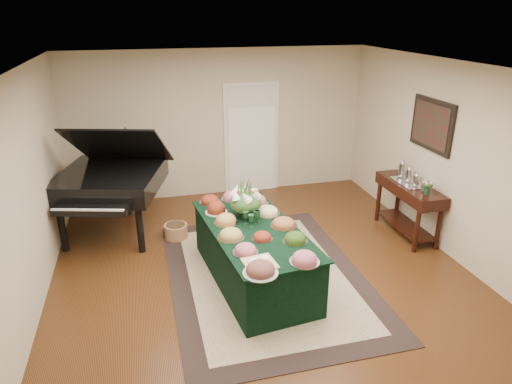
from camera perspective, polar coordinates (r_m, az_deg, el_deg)
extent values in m
plane|color=black|center=(6.31, 0.69, -9.87)|extent=(6.00, 6.00, 0.00)
cube|color=black|center=(6.21, 1.26, -10.41)|extent=(2.52, 3.52, 0.01)
cube|color=beige|center=(6.21, 1.26, -10.36)|extent=(2.01, 3.02, 0.01)
cube|color=silver|center=(8.70, -0.58, 6.76)|extent=(1.05, 0.04, 2.10)
cube|color=white|center=(8.70, -0.55, 6.41)|extent=(0.90, 0.06, 2.00)
cube|color=black|center=(5.94, -0.30, -7.88)|extent=(1.23, 2.24, 0.75)
cube|color=black|center=(5.76, -0.31, -4.61)|extent=(1.29, 2.31, 0.02)
cylinder|color=silver|center=(5.89, -3.77, -3.88)|extent=(0.32, 0.32, 0.01)
ellipsoid|color=#CE924A|center=(5.86, -3.79, -3.42)|extent=(0.26, 0.26, 0.09)
cylinder|color=silver|center=(6.75, -1.19, -0.35)|extent=(0.30, 0.30, 0.01)
ellipsoid|color=#A96031|center=(6.73, -1.20, 0.04)|extent=(0.25, 0.25, 0.09)
cylinder|color=silver|center=(6.14, 1.45, -2.69)|extent=(0.34, 0.34, 0.01)
ellipsoid|color=#F3E297|center=(6.12, 1.46, -2.32)|extent=(0.28, 0.28, 0.07)
cylinder|color=silver|center=(5.81, 3.46, -4.21)|extent=(0.35, 0.35, 0.01)
ellipsoid|color=#A96031|center=(5.80, 3.47, -3.83)|extent=(0.29, 0.29, 0.07)
cylinder|color=silver|center=(5.20, -1.33, -7.54)|extent=(0.30, 0.30, 0.01)
ellipsoid|color=#C2616E|center=(5.18, -1.33, -7.12)|extent=(0.24, 0.24, 0.07)
cylinder|color=silver|center=(6.61, -3.07, -0.87)|extent=(0.31, 0.31, 0.01)
ellipsoid|color=#C2616E|center=(6.59, -3.08, -0.49)|extent=(0.25, 0.25, 0.08)
cylinder|color=silver|center=(6.53, -5.78, -1.24)|extent=(0.31, 0.31, 0.01)
ellipsoid|color=maroon|center=(6.52, -5.80, -0.91)|extent=(0.25, 0.25, 0.07)
cylinder|color=silver|center=(5.49, 0.79, -5.85)|extent=(0.26, 0.26, 0.01)
ellipsoid|color=maroon|center=(5.47, 0.79, -5.52)|extent=(0.22, 0.22, 0.06)
cylinder|color=silver|center=(5.45, 4.92, -6.17)|extent=(0.31, 0.31, 0.01)
ellipsoid|color=#305415|center=(5.42, 4.93, -5.72)|extent=(0.25, 0.25, 0.09)
cylinder|color=silver|center=(5.52, -3.16, -5.70)|extent=(0.34, 0.34, 0.01)
ellipsoid|color=tan|center=(5.50, -3.17, -5.26)|extent=(0.28, 0.28, 0.08)
cylinder|color=silver|center=(6.44, 0.08, -1.46)|extent=(0.33, 0.33, 0.01)
ellipsoid|color=#C2616E|center=(6.42, 0.08, -1.02)|extent=(0.27, 0.27, 0.10)
cylinder|color=#A1AAA1|center=(4.83, 0.56, -10.07)|extent=(0.37, 0.37, 0.01)
ellipsoid|color=brown|center=(4.80, 0.56, -9.54)|extent=(0.31, 0.31, 0.09)
cylinder|color=silver|center=(5.05, 6.08, -8.64)|extent=(0.34, 0.34, 0.01)
ellipsoid|color=#C2616E|center=(5.02, 6.10, -8.16)|extent=(0.28, 0.28, 0.09)
cylinder|color=#A1AAA1|center=(6.20, -4.98, -2.53)|extent=(0.31, 0.31, 0.01)
ellipsoid|color=maroon|center=(6.17, -5.00, -2.00)|extent=(0.25, 0.25, 0.11)
cube|color=tan|center=(4.98, 0.46, -8.91)|extent=(0.37, 0.37, 0.02)
ellipsoid|color=white|center=(4.97, -0.36, -8.34)|extent=(0.14, 0.14, 0.08)
ellipsoid|color=white|center=(5.03, 1.06, -7.99)|extent=(0.12, 0.12, 0.07)
cube|color=orange|center=(4.92, 1.36, -8.90)|extent=(0.11, 0.10, 0.05)
cylinder|color=#16371F|center=(6.03, -1.29, -2.37)|extent=(0.16, 0.16, 0.16)
ellipsoid|color=#2B5020|center=(5.99, -1.30, -1.34)|extent=(0.42, 0.42, 0.27)
cylinder|color=black|center=(7.22, -23.06, -4.20)|extent=(0.10, 0.10, 0.73)
cylinder|color=black|center=(6.83, -14.27, -4.53)|extent=(0.10, 0.10, 0.73)
cylinder|color=black|center=(8.12, -15.83, -0.35)|extent=(0.10, 0.10, 0.73)
cube|color=black|center=(7.34, -17.71, 1.40)|extent=(1.83, 1.90, 0.31)
cube|color=black|center=(6.61, -19.95, -2.14)|extent=(1.06, 0.50, 0.10)
cube|color=black|center=(7.28, -16.68, 5.55)|extent=(1.65, 1.47, 0.80)
cylinder|color=#A06B40|center=(7.22, -9.97, -4.86)|extent=(0.36, 0.36, 0.22)
cylinder|color=black|center=(7.02, 19.42, -4.68)|extent=(0.07, 0.07, 0.66)
cylinder|color=black|center=(7.22, 21.82, -4.28)|extent=(0.07, 0.07, 0.66)
cylinder|color=black|center=(7.88, 15.05, -1.20)|extent=(0.07, 0.07, 0.66)
cylinder|color=black|center=(8.06, 17.29, -0.94)|extent=(0.07, 0.07, 0.66)
cube|color=black|center=(7.37, 18.67, 0.31)|extent=(0.45, 1.33, 0.18)
cube|color=black|center=(7.61, 18.12, -3.93)|extent=(0.38, 1.17, 0.03)
cube|color=silver|center=(7.38, 18.56, 1.15)|extent=(0.34, 0.58, 0.02)
cylinder|color=#16371F|center=(7.01, 20.58, 0.20)|extent=(0.07, 0.07, 0.11)
ellipsoid|color=pink|center=(6.97, 20.69, 0.98)|extent=(0.17, 0.17, 0.11)
cube|color=black|center=(7.22, 21.14, 7.84)|extent=(0.04, 0.95, 0.75)
cube|color=#4A1319|center=(7.20, 20.98, 7.84)|extent=(0.01, 0.82, 0.62)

